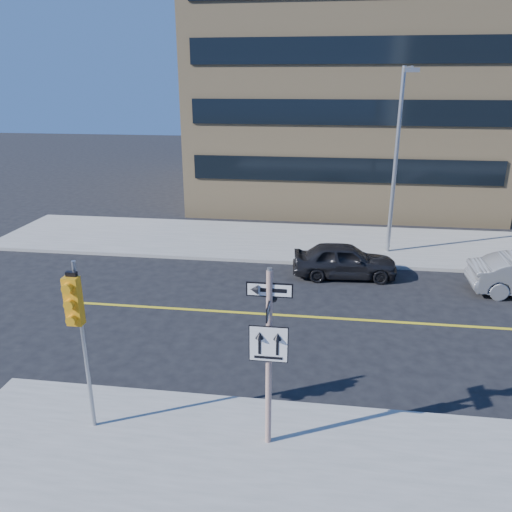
# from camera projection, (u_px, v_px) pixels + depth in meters

# --- Properties ---
(ground) EXTENTS (120.00, 120.00, 0.00)m
(ground) POSITION_uv_depth(u_px,v_px,m) (279.00, 382.00, 13.29)
(ground) COLOR black
(ground) RESTS_ON ground
(sign_pole) EXTENTS (0.92, 0.92, 4.06)m
(sign_pole) POSITION_uv_depth(u_px,v_px,m) (269.00, 349.00, 10.13)
(sign_pole) COLOR beige
(sign_pole) RESTS_ON near_sidewalk
(traffic_signal) EXTENTS (0.32, 0.45, 4.00)m
(traffic_signal) POSITION_uv_depth(u_px,v_px,m) (76.00, 314.00, 10.31)
(traffic_signal) COLOR gray
(traffic_signal) RESTS_ON near_sidewalk
(parked_car_a) EXTENTS (1.96, 4.26, 1.42)m
(parked_car_a) POSITION_uv_depth(u_px,v_px,m) (345.00, 260.00, 20.18)
(parked_car_a) COLOR black
(parked_car_a) RESTS_ON ground
(streetlight_a) EXTENTS (0.55, 2.25, 8.00)m
(streetlight_a) POSITION_uv_depth(u_px,v_px,m) (397.00, 151.00, 21.23)
(streetlight_a) COLOR gray
(streetlight_a) RESTS_ON far_sidewalk
(building_brick) EXTENTS (18.00, 18.00, 18.00)m
(building_brick) POSITION_uv_depth(u_px,v_px,m) (345.00, 58.00, 33.37)
(building_brick) COLOR tan
(building_brick) RESTS_ON ground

